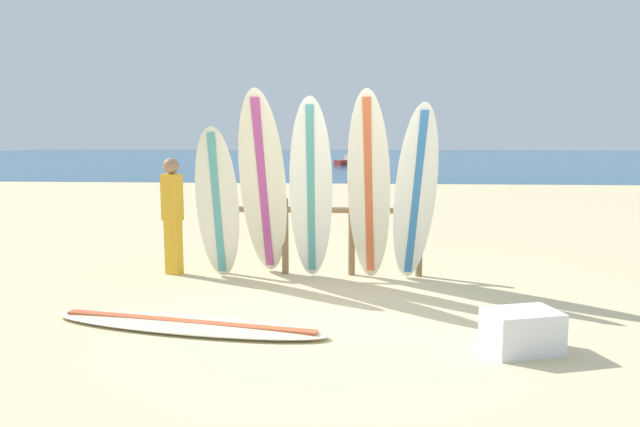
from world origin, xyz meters
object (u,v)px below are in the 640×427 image
(surfboard_leaning_center_right, at_px, (415,195))
(surfboard_leaning_far_left, at_px, (217,204))
(surfboard_rack, at_px, (318,227))
(surfboard_leaning_center, at_px, (369,188))
(small_boat_offshore, at_px, (352,161))
(surfboard_lying_on_sand, at_px, (187,324))
(surfboard_leaning_left, at_px, (263,188))
(beachgoer_standing, at_px, (172,211))
(cooler_box, at_px, (522,331))
(surfboard_leaning_center_left, at_px, (311,192))

(surfboard_leaning_center_right, bearing_deg, surfboard_leaning_far_left, 179.93)
(surfboard_rack, relative_size, surfboard_leaning_center, 1.15)
(surfboard_leaning_center_right, xyz_separation_m, small_boat_offshore, (-1.49, 34.62, -0.86))
(surfboard_leaning_center, xyz_separation_m, surfboard_lying_on_sand, (-1.75, -1.89, -1.17))
(surfboard_leaning_far_left, distance_m, small_boat_offshore, 34.64)
(surfboard_leaning_left, relative_size, surfboard_lying_on_sand, 0.84)
(surfboard_rack, relative_size, surfboard_lying_on_sand, 0.97)
(surfboard_leaning_center, height_order, beachgoer_standing, surfboard_leaning_center)
(surfboard_leaning_center, distance_m, surfboard_leaning_center_right, 0.58)
(surfboard_lying_on_sand, bearing_deg, surfboard_leaning_far_left, 95.06)
(surfboard_rack, relative_size, surfboard_leaning_center_right, 1.24)
(surfboard_leaning_far_left, height_order, small_boat_offshore, surfboard_leaning_far_left)
(surfboard_leaning_left, bearing_deg, surfboard_leaning_center, 0.62)
(surfboard_lying_on_sand, distance_m, beachgoer_standing, 2.47)
(surfboard_leaning_far_left, distance_m, surfboard_leaning_center_right, 2.49)
(beachgoer_standing, bearing_deg, surfboard_leaning_left, -12.61)
(small_boat_offshore, bearing_deg, surfboard_leaning_center_right, -87.53)
(small_boat_offshore, relative_size, cooler_box, 4.33)
(surfboard_rack, distance_m, surfboard_leaning_far_left, 1.36)
(surfboard_leaning_center_left, relative_size, surfboard_leaning_center_right, 1.03)
(surfboard_leaning_center_left, distance_m, surfboard_leaning_center_right, 1.29)
(surfboard_leaning_center_left, xyz_separation_m, surfboard_lying_on_sand, (-1.03, -1.85, -1.12))
(surfboard_leaning_center_left, height_order, surfboard_leaning_center, surfboard_leaning_center)
(surfboard_leaning_far_left, xyz_separation_m, surfboard_leaning_center_right, (2.49, -0.00, 0.14))
(cooler_box, bearing_deg, surfboard_leaning_center, 102.58)
(surfboard_leaning_center_right, height_order, cooler_box, surfboard_leaning_center_right)
(surfboard_lying_on_sand, height_order, beachgoer_standing, beachgoer_standing)
(surfboard_leaning_left, bearing_deg, surfboard_leaning_center_left, -2.49)
(surfboard_rack, height_order, surfboard_leaning_center_right, surfboard_leaning_center_right)
(beachgoer_standing, bearing_deg, surfboard_leaning_center, -5.96)
(surfboard_leaning_far_left, height_order, cooler_box, surfboard_leaning_far_left)
(surfboard_lying_on_sand, height_order, cooler_box, cooler_box)
(surfboard_leaning_center_left, relative_size, surfboard_lying_on_sand, 0.81)
(surfboard_rack, xyz_separation_m, surfboard_lying_on_sand, (-1.09, -2.29, -0.60))
(surfboard_leaning_far_left, height_order, surfboard_leaning_left, surfboard_leaning_left)
(surfboard_leaning_far_left, bearing_deg, small_boat_offshore, 88.36)
(surfboard_lying_on_sand, bearing_deg, surfboard_leaning_center, 47.25)
(surfboard_rack, bearing_deg, surfboard_lying_on_sand, -115.43)
(surfboard_leaning_far_left, relative_size, surfboard_leaning_center_left, 0.85)
(surfboard_lying_on_sand, relative_size, small_boat_offshore, 1.10)
(beachgoer_standing, bearing_deg, cooler_box, -33.17)
(surfboard_leaning_center, height_order, surfboard_leaning_center_right, surfboard_leaning_center)
(surfboard_lying_on_sand, distance_m, cooler_box, 3.07)
(surfboard_rack, height_order, surfboard_leaning_left, surfboard_leaning_left)
(surfboard_lying_on_sand, bearing_deg, surfboard_leaning_center_right, 38.83)
(surfboard_leaning_center_left, xyz_separation_m, beachgoer_standing, (-1.88, 0.31, -0.30))
(surfboard_leaning_far_left, xyz_separation_m, beachgoer_standing, (-0.69, 0.29, -0.13))
(beachgoer_standing, bearing_deg, surfboard_leaning_center_right, -5.34)
(surfboard_leaning_center_right, bearing_deg, surfboard_leaning_center, 177.50)
(surfboard_leaning_center_right, relative_size, small_boat_offshore, 0.86)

